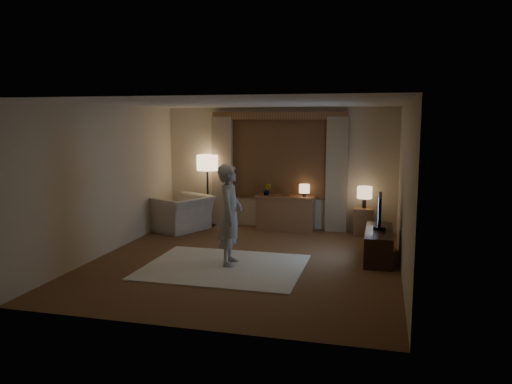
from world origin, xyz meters
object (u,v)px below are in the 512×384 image
(person, at_px, (230,215))
(side_table, at_px, (364,222))
(armchair, at_px, (182,213))
(tv_stand, at_px, (379,245))
(sideboard, at_px, (285,214))

(person, bearing_deg, side_table, -44.00)
(armchair, xyz_separation_m, person, (1.75, -2.18, 0.46))
(tv_stand, relative_size, person, 0.86)
(armchair, relative_size, side_table, 2.03)
(sideboard, xyz_separation_m, person, (-0.38, -2.75, 0.48))
(sideboard, distance_m, side_table, 1.64)
(tv_stand, bearing_deg, person, -157.79)
(side_table, bearing_deg, armchair, -172.17)
(sideboard, bearing_deg, armchair, -165.06)
(sideboard, relative_size, side_table, 2.14)
(tv_stand, bearing_deg, side_table, 100.30)
(armchair, relative_size, tv_stand, 0.81)
(sideboard, xyz_separation_m, side_table, (1.64, -0.05, -0.07))
(side_table, bearing_deg, tv_stand, -79.70)
(armchair, height_order, side_table, armchair)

